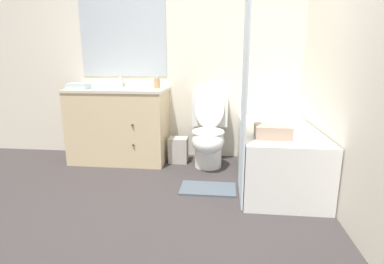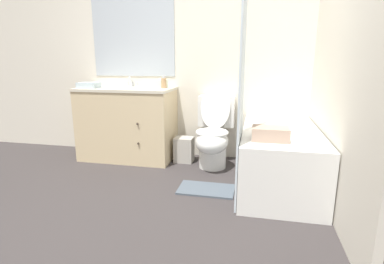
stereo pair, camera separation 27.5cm
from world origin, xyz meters
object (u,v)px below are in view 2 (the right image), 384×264
vanity_cabinet (128,123)px  bath_mat (206,189)px  hand_towel_folded (89,85)px  bath_towel_folded (270,134)px  tissue_box (161,84)px  sink_faucet (132,83)px  wastebasket (184,150)px  soap_dispenser (164,83)px  toilet (213,134)px  bathtub (279,156)px

vanity_cabinet → bath_mat: (1.07, -0.73, -0.42)m
hand_towel_folded → bath_towel_folded: size_ratio=0.78×
vanity_cabinet → tissue_box: (0.39, 0.10, 0.46)m
sink_faucet → tissue_box: 0.40m
bath_towel_folded → bath_mat: (-0.53, 0.12, -0.58)m
wastebasket → soap_dispenser: soap_dispenser is taller
sink_faucet → soap_dispenser: soap_dispenser is taller
toilet → wastebasket: size_ratio=3.03×
soap_dispenser → bath_mat: 1.34m
bath_mat → vanity_cabinet: bearing=145.8°
vanity_cabinet → tissue_box: 0.61m
hand_towel_folded → sink_faucet: bearing=38.1°
bathtub → wastebasket: bearing=157.4°
bathtub → bath_mat: size_ratio=2.79×
bathtub → tissue_box: bearing=158.0°
wastebasket → bath_towel_folded: bearing=-42.8°
hand_towel_folded → bathtub: bearing=-8.3°
tissue_box → soap_dispenser: (0.05, -0.05, 0.02)m
sink_faucet → soap_dispenser: size_ratio=1.01×
toilet → soap_dispenser: 0.81m
bathtub → wastebasket: bathtub is taller
tissue_box → soap_dispenser: soap_dispenser is taller
toilet → bath_towel_folded: bearing=-54.1°
bathtub → hand_towel_folded: bearing=171.7°
sink_faucet → wastebasket: bearing=-15.6°
sink_faucet → bath_towel_folded: 1.92m
tissue_box → hand_towel_folded: size_ratio=0.57×
wastebasket → bath_mat: size_ratio=0.57×
vanity_cabinet → bath_towel_folded: vanity_cabinet is taller
vanity_cabinet → bathtub: 1.77m
wastebasket → hand_towel_folded: bearing=-173.6°
bathtub → bath_towel_folded: bath_towel_folded is taller
wastebasket → tissue_box: tissue_box is taller
hand_towel_folded → tissue_box: bearing=15.9°
vanity_cabinet → soap_dispenser: size_ratio=7.76×
vanity_cabinet → bathtub: size_ratio=0.78×
sink_faucet → bath_mat: sink_faucet is taller
sink_faucet → hand_towel_folded: 0.50m
sink_faucet → bath_mat: size_ratio=0.28×
tissue_box → hand_towel_folded: 0.82m
toilet → bath_towel_folded: 0.99m
toilet → hand_towel_folded: size_ratio=3.91×
bathtub → bath_towel_folded: bearing=-105.0°
tissue_box → bath_towel_folded: tissue_box is taller
soap_dispenser → hand_towel_folded: size_ratio=0.64×
sink_faucet → tissue_box: size_ratio=1.12×
vanity_cabinet → soap_dispenser: 0.65m
vanity_cabinet → hand_towel_folded: bearing=-163.1°
toilet → bath_towel_folded: size_ratio=3.04×
sink_faucet → bathtub: 1.91m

